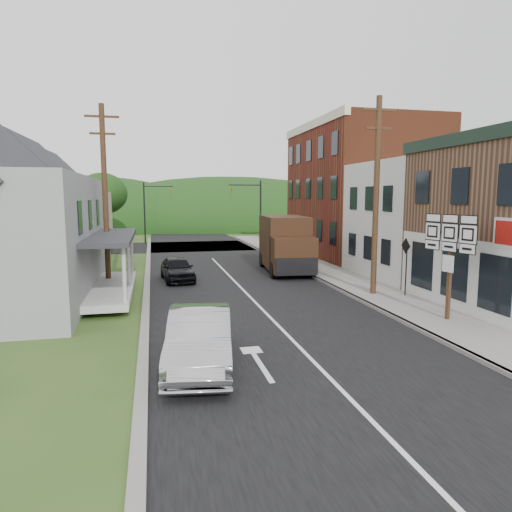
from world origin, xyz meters
TOP-DOWN VIEW (x-y plane):
  - ground at (0.00, 0.00)m, footprint 120.00×120.00m
  - road at (0.00, 10.00)m, footprint 9.00×90.00m
  - cross_road at (0.00, 27.00)m, footprint 60.00×9.00m
  - sidewalk_right at (5.90, 8.00)m, footprint 2.80×55.00m
  - curb_right at (4.55, 8.00)m, footprint 0.20×55.00m
  - curb_left at (-4.65, 8.00)m, footprint 0.30×55.00m
  - storefront_white at (11.30, 7.50)m, footprint 8.00×7.00m
  - storefront_red at (11.30, 17.00)m, footprint 8.00×12.00m
  - house_blue at (-11.00, 17.00)m, footprint 7.14×8.16m
  - house_cream at (-11.50, 26.00)m, footprint 7.14×8.16m
  - utility_pole_right at (5.60, 3.50)m, footprint 1.60×0.26m
  - utility_pole_left at (-6.50, 8.00)m, footprint 1.60×0.26m
  - traffic_signal_right at (4.30, 23.50)m, footprint 2.87×0.20m
  - traffic_signal_left at (-4.30, 30.50)m, footprint 2.87×0.20m
  - tree_left_d at (-9.00, 32.00)m, footprint 4.80×4.80m
  - forested_ridge at (0.00, 55.00)m, footprint 90.00×30.00m
  - silver_sedan at (-3.13, -3.57)m, footprint 2.27×4.89m
  - dark_sedan at (-3.03, 9.50)m, footprint 1.92×4.02m
  - delivery_van at (3.62, 11.07)m, footprint 2.99×6.28m
  - route_sign_cluster at (6.10, -1.22)m, footprint 0.55×2.19m
  - warning_sign at (6.78, 2.75)m, footprint 0.11×0.73m

SIDE VIEW (x-z plane):
  - ground at x=0.00m, z-range 0.00..0.00m
  - road at x=0.00m, z-range -0.01..0.01m
  - cross_road at x=0.00m, z-range -0.01..0.01m
  - forested_ridge at x=0.00m, z-range -8.00..8.00m
  - curb_left at x=-4.65m, z-range 0.00..0.12m
  - sidewalk_right at x=5.90m, z-range 0.00..0.15m
  - curb_right at x=4.55m, z-range 0.00..0.15m
  - dark_sedan at x=-3.03m, z-range 0.00..1.32m
  - silver_sedan at x=-3.13m, z-range 0.00..1.55m
  - delivery_van at x=3.62m, z-range 0.02..3.42m
  - warning_sign at x=6.78m, z-range 0.52..3.15m
  - route_sign_cluster at x=6.10m, z-range 0.73..4.62m
  - storefront_white at x=11.30m, z-range 0.00..6.50m
  - house_blue at x=-11.00m, z-range 0.05..7.33m
  - house_cream at x=-11.50m, z-range 0.05..7.33m
  - traffic_signal_right at x=4.30m, z-range 0.76..6.76m
  - traffic_signal_left at x=-4.30m, z-range 0.76..6.76m
  - utility_pole_right at x=5.60m, z-range 0.16..9.16m
  - utility_pole_left at x=-6.50m, z-range 0.16..9.16m
  - tree_left_d at x=-9.00m, z-range 1.41..8.35m
  - storefront_red at x=11.30m, z-range 0.00..10.00m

